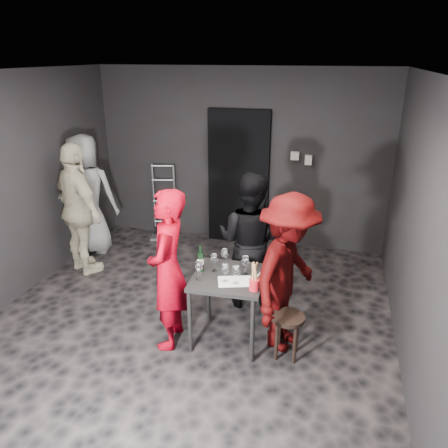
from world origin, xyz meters
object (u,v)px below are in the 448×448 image
(hand_truck, at_px, (165,224))
(bystander_cream, at_px, (77,197))
(server_red, at_px, (168,261))
(bystander_grey, at_px, (85,183))
(stool, at_px, (288,324))
(breadstick_cup, at_px, (254,277))
(tasting_table, at_px, (229,284))
(woman_black, at_px, (250,234))
(wine_bottle, at_px, (201,261))
(man_maroon, at_px, (288,266))

(hand_truck, relative_size, bystander_cream, 0.56)
(server_red, distance_m, bystander_grey, 2.72)
(stool, relative_size, breadstick_cup, 1.53)
(tasting_table, height_order, breadstick_cup, breadstick_cup)
(breadstick_cup, bearing_deg, woman_black, 104.33)
(hand_truck, xyz_separation_m, wine_bottle, (1.42, -2.40, 0.64))
(stool, xyz_separation_m, woman_black, (-0.58, 0.90, 0.54))
(woman_black, xyz_separation_m, man_maroon, (0.53, -0.71, 0.00))
(bystander_cream, relative_size, bystander_grey, 1.01)
(stool, relative_size, woman_black, 0.26)
(tasting_table, distance_m, wine_bottle, 0.37)
(server_red, distance_m, man_maroon, 1.19)
(man_maroon, relative_size, breadstick_cup, 5.93)
(man_maroon, height_order, bystander_cream, bystander_cream)
(server_red, bearing_deg, wine_bottle, 123.77)
(tasting_table, bearing_deg, wine_bottle, 174.04)
(server_red, xyz_separation_m, bystander_cream, (-1.76, 1.19, 0.15))
(woman_black, xyz_separation_m, breadstick_cup, (0.25, -0.97, -0.02))
(breadstick_cup, bearing_deg, tasting_table, 145.47)
(bystander_cream, distance_m, wine_bottle, 2.25)
(bystander_grey, bearing_deg, hand_truck, -147.18)
(tasting_table, distance_m, man_maroon, 0.64)
(stool, relative_size, server_red, 0.25)
(bystander_cream, height_order, bystander_grey, bystander_cream)
(bystander_cream, bearing_deg, wine_bottle, -174.52)
(woman_black, xyz_separation_m, bystander_grey, (-2.65, 0.85, 0.18))
(tasting_table, height_order, bystander_grey, bystander_grey)
(woman_black, bearing_deg, man_maroon, 137.79)
(hand_truck, distance_m, wine_bottle, 2.86)
(woman_black, height_order, man_maroon, man_maroon)
(server_red, relative_size, woman_black, 1.04)
(man_maroon, bearing_deg, wine_bottle, 108.60)
(stool, distance_m, man_maroon, 0.58)
(hand_truck, xyz_separation_m, tasting_table, (1.73, -2.43, 0.43))
(bystander_cream, relative_size, wine_bottle, 7.70)
(woman_black, relative_size, wine_bottle, 6.37)
(man_maroon, bearing_deg, tasting_table, 112.50)
(tasting_table, bearing_deg, hand_truck, 125.35)
(hand_truck, relative_size, stool, 2.59)
(woman_black, distance_m, bystander_grey, 2.79)
(tasting_table, bearing_deg, breadstick_cup, -34.53)
(bystander_cream, bearing_deg, woman_black, -154.66)
(man_maroon, bearing_deg, bystander_cream, 89.52)
(woman_black, bearing_deg, bystander_grey, -6.87)
(server_red, distance_m, bystander_cream, 2.13)
(tasting_table, distance_m, bystander_cream, 2.57)
(hand_truck, height_order, woman_black, woman_black)
(server_red, relative_size, breadstick_cup, 6.14)
(hand_truck, xyz_separation_m, bystander_grey, (-0.87, -0.83, 0.86))
(hand_truck, xyz_separation_m, man_maroon, (2.31, -2.38, 0.69))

